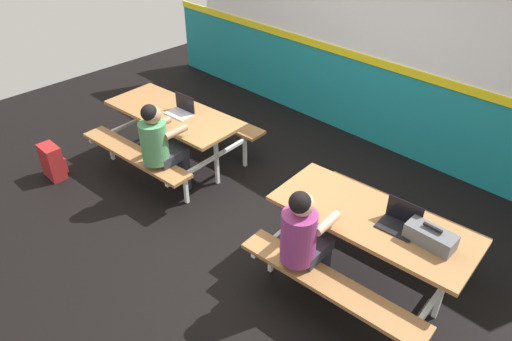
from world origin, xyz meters
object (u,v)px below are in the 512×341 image
object	(u,v)px
laptop_silver	(181,110)
toolbox_grey	(430,237)
backpack_dark	(53,162)
student_nearer	(160,143)
student_further	(304,236)
laptop_dark	(400,222)
picnic_table_right	(370,231)
picnic_table_left	(174,124)

from	to	relation	value
laptop_silver	toolbox_grey	distance (m)	3.26
laptop_silver	backpack_dark	xyz separation A→B (m)	(-0.94, -1.32, -0.57)
student_nearer	student_further	size ratio (longest dim) A/B	1.00
laptop_dark	backpack_dark	world-z (taller)	laptop_dark
laptop_silver	laptop_dark	world-z (taller)	same
laptop_dark	laptop_silver	bearing A→B (deg)	-179.76
picnic_table_right	student_further	size ratio (longest dim) A/B	1.53
picnic_table_right	student_nearer	world-z (taller)	student_nearer
laptop_dark	toolbox_grey	world-z (taller)	laptop_dark
picnic_table_right	student_nearer	size ratio (longest dim) A/B	1.53
picnic_table_left	laptop_dark	size ratio (longest dim) A/B	5.51
student_nearer	laptop_silver	distance (m)	0.67
picnic_table_left	student_nearer	world-z (taller)	student_nearer
picnic_table_right	laptop_dark	size ratio (longest dim) A/B	5.51
picnic_table_right	student_nearer	distance (m)	2.47
student_further	toolbox_grey	xyz separation A→B (m)	(0.80, 0.62, 0.10)
student_nearer	laptop_silver	xyz separation A→B (m)	(-0.35, 0.57, 0.08)
student_further	laptop_silver	size ratio (longest dim) A/B	3.60
laptop_dark	picnic_table_left	bearing A→B (deg)	-178.92
toolbox_grey	laptop_silver	bearing A→B (deg)	179.93
picnic_table_left	toolbox_grey	bearing A→B (deg)	0.72
student_further	backpack_dark	distance (m)	3.50
laptop_dark	student_further	bearing A→B (deg)	-129.28
toolbox_grey	picnic_table_left	bearing A→B (deg)	-179.28
laptop_silver	toolbox_grey	size ratio (longest dim) A/B	0.84
picnic_table_right	student_nearer	xyz separation A→B (m)	(-2.40, -0.53, 0.13)
laptop_silver	laptop_dark	bearing A→B (deg)	0.24
toolbox_grey	backpack_dark	distance (m)	4.44
picnic_table_right	backpack_dark	distance (m)	3.92
picnic_table_right	laptop_silver	world-z (taller)	laptop_silver
student_further	picnic_table_right	bearing A→B (deg)	63.14
picnic_table_left	toolbox_grey	xyz separation A→B (m)	(3.37, 0.04, 0.24)
picnic_table_right	backpack_dark	bearing A→B (deg)	-160.91
picnic_table_left	laptop_dark	bearing A→B (deg)	1.08
picnic_table_left	backpack_dark	size ratio (longest dim) A/B	4.20
picnic_table_right	toolbox_grey	world-z (taller)	toolbox_grey
student_nearer	toolbox_grey	xyz separation A→B (m)	(2.91, 0.57, 0.10)
toolbox_grey	student_nearer	bearing A→B (deg)	-169.01
picnic_table_left	laptop_dark	distance (m)	3.09
picnic_table_left	student_further	world-z (taller)	student_further
student_further	laptop_dark	world-z (taller)	student_further
backpack_dark	picnic_table_right	bearing A→B (deg)	19.09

